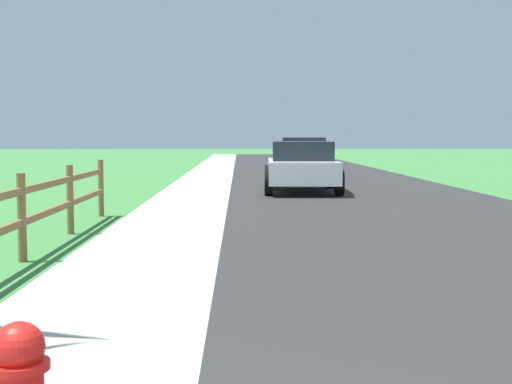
{
  "coord_description": "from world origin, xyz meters",
  "views": [
    {
      "loc": [
        0.27,
        -2.0,
        1.58
      ],
      "look_at": [
        0.51,
        8.37,
        0.76
      ],
      "focal_mm": 49.38,
      "sensor_mm": 36.0,
      "label": 1
    }
  ],
  "objects": [
    {
      "name": "parked_car_silver",
      "position": [
        2.79,
        25.9,
        0.79
      ],
      "size": [
        2.19,
        4.45,
        1.53
      ],
      "color": "#B7BABF",
      "rests_on": "ground"
    },
    {
      "name": "parked_suv_white",
      "position": [
        2.04,
        17.97,
        0.75
      ],
      "size": [
        2.23,
        4.41,
        1.44
      ],
      "color": "white",
      "rests_on": "ground"
    },
    {
      "name": "curb_concrete",
      "position": [
        -3.0,
        27.0,
        0.0
      ],
      "size": [
        6.0,
        66.0,
        0.01
      ],
      "primitive_type": "cube",
      "color": "#B1B0A5",
      "rests_on": "ground"
    },
    {
      "name": "ground_plane",
      "position": [
        0.0,
        25.0,
        0.0
      ],
      "size": [
        120.0,
        120.0,
        0.0
      ],
      "primitive_type": "plane",
      "color": "#3F813E"
    },
    {
      "name": "grass_verge",
      "position": [
        -4.5,
        27.0,
        0.01
      ],
      "size": [
        5.0,
        66.0,
        0.0
      ],
      "primitive_type": "cube",
      "color": "#3F813E",
      "rests_on": "ground"
    },
    {
      "name": "road_asphalt",
      "position": [
        3.5,
        27.0,
        0.0
      ],
      "size": [
        7.0,
        66.0,
        0.01
      ],
      "primitive_type": "cube",
      "color": "#2C2C2C",
      "rests_on": "ground"
    }
  ]
}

